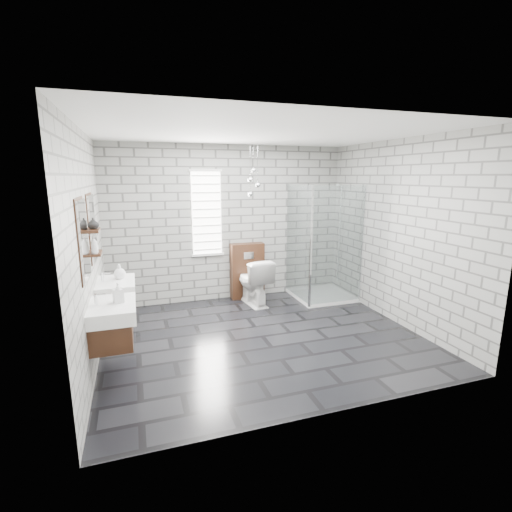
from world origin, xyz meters
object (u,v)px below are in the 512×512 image
shower_enclosure (320,272)px  toilet (254,281)px  vanity_left (109,312)px  cistern_panel (247,271)px  vanity_right (113,288)px

shower_enclosure → toilet: size_ratio=2.51×
vanity_left → cistern_panel: vanity_left is taller
vanity_right → cistern_panel: (2.20, 1.27, -0.26)m
cistern_panel → vanity_left: bearing=-135.2°
vanity_left → toilet: (2.20, 1.81, -0.35)m
cistern_panel → shower_enclosure: (1.21, -0.52, 0.00)m
cistern_panel → shower_enclosure: size_ratio=0.49×
vanity_right → toilet: size_ratio=1.94×
toilet → vanity_right: bearing=15.0°
vanity_right → toilet: bearing=22.0°
vanity_left → shower_enclosure: (3.41, 1.67, -0.25)m
cistern_panel → shower_enclosure: 1.31m
shower_enclosure → vanity_left: bearing=-153.9°
vanity_left → shower_enclosure: bearing=26.1°
vanity_left → toilet: 2.87m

